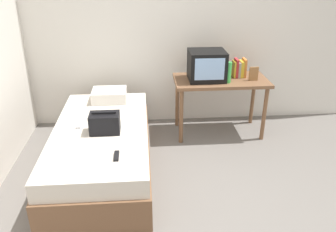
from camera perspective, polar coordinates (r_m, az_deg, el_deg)
name	(u,v)px	position (r m, az deg, el deg)	size (l,w,h in m)	color
ground_plane	(197,209)	(3.31, 4.85, -15.12)	(8.00, 8.00, 0.00)	slate
wall_back	(177,27)	(4.59, 1.49, 14.63)	(5.20, 0.10, 2.60)	silver
bed	(103,149)	(3.76, -10.86, -5.43)	(1.00, 2.00, 0.51)	brown
desk	(220,86)	(4.37, 8.73, 4.95)	(1.16, 0.60, 0.74)	brown
tv	(207,65)	(4.24, 6.47, 8.37)	(0.44, 0.39, 0.36)	black
water_bottle	(228,72)	(4.19, 10.01, 7.16)	(0.07, 0.07, 0.25)	green
book_row	(239,68)	(4.44, 11.77, 7.77)	(0.16, 0.15, 0.23)	gold
picture_frame	(254,74)	(4.34, 14.09, 6.85)	(0.11, 0.02, 0.17)	olive
pillow	(109,95)	(4.28, -9.74, 3.43)	(0.41, 0.33, 0.14)	silver
handbag	(105,123)	(3.49, -10.49, -1.14)	(0.30, 0.20, 0.22)	black
magazine	(87,147)	(3.29, -13.42, -5.09)	(0.21, 0.29, 0.01)	white
remote_dark	(116,156)	(3.09, -8.58, -6.59)	(0.04, 0.16, 0.02)	black
remote_silver	(79,125)	(3.71, -14.63, -1.48)	(0.04, 0.14, 0.02)	#B7B7BC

